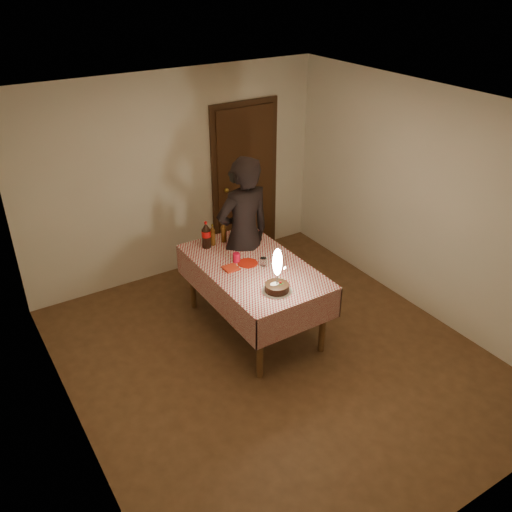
% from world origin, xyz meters
% --- Properties ---
extents(ground, '(4.00, 4.50, 0.01)m').
position_xyz_m(ground, '(0.00, 0.00, 0.00)').
color(ground, brown).
rests_on(ground, ground).
extents(room_shell, '(4.04, 4.54, 2.62)m').
position_xyz_m(room_shell, '(0.03, 0.08, 1.65)').
color(room_shell, silver).
rests_on(room_shell, ground).
extents(dining_table, '(1.02, 1.72, 0.81)m').
position_xyz_m(dining_table, '(0.10, 0.58, 0.71)').
color(dining_table, brown).
rests_on(dining_table, ground).
extents(birthday_cake, '(0.30, 0.30, 0.47)m').
position_xyz_m(birthday_cake, '(0.03, 0.02, 0.95)').
color(birthday_cake, white).
rests_on(birthday_cake, dining_table).
extents(red_plate, '(0.22, 0.22, 0.01)m').
position_xyz_m(red_plate, '(0.07, 0.64, 0.82)').
color(red_plate, '#AB1B0B').
rests_on(red_plate, dining_table).
extents(red_cup, '(0.08, 0.08, 0.10)m').
position_xyz_m(red_cup, '(-0.01, 0.74, 0.86)').
color(red_cup, '#B70C27').
rests_on(red_cup, dining_table).
extents(clear_cup, '(0.07, 0.07, 0.09)m').
position_xyz_m(clear_cup, '(0.19, 0.52, 0.86)').
color(clear_cup, white).
rests_on(clear_cup, dining_table).
extents(napkin_stack, '(0.15, 0.15, 0.02)m').
position_xyz_m(napkin_stack, '(-0.14, 0.64, 0.82)').
color(napkin_stack, '#B02914').
rests_on(napkin_stack, dining_table).
extents(cola_bottle, '(0.10, 0.10, 0.32)m').
position_xyz_m(cola_bottle, '(-0.13, 1.21, 0.97)').
color(cola_bottle, black).
rests_on(cola_bottle, dining_table).
extents(amber_bottle_left, '(0.06, 0.06, 0.26)m').
position_xyz_m(amber_bottle_left, '(-0.04, 1.22, 0.93)').
color(amber_bottle_left, '#522C0E').
rests_on(amber_bottle_left, dining_table).
extents(amber_bottle_right, '(0.06, 0.06, 0.26)m').
position_xyz_m(amber_bottle_right, '(0.30, 1.20, 0.93)').
color(amber_bottle_right, '#522C0E').
rests_on(amber_bottle_right, dining_table).
extents(amber_bottle_mid, '(0.06, 0.06, 0.26)m').
position_xyz_m(amber_bottle_mid, '(0.10, 1.23, 0.93)').
color(amber_bottle_mid, '#522C0E').
rests_on(amber_bottle_mid, dining_table).
extents(photographer, '(0.69, 0.48, 1.87)m').
position_xyz_m(photographer, '(0.26, 1.04, 0.94)').
color(photographer, black).
rests_on(photographer, ground).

